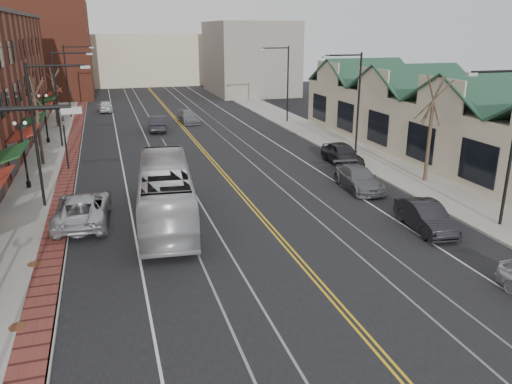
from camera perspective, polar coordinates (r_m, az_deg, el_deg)
ground at (r=18.34m, az=11.24°, el=-14.63°), size 160.00×160.00×0.00m
sidewalk_left at (r=35.10m, az=-23.20°, el=0.50°), size 4.00×120.00×0.15m
sidewalk_right at (r=40.02m, az=13.23°, el=3.53°), size 4.00×120.00×0.15m
building_right at (r=42.84m, az=20.48°, el=6.86°), size 8.00×36.00×4.60m
backdrop_left at (r=83.91m, az=-23.35°, el=14.76°), size 14.00×18.00×14.00m
backdrop_mid at (r=98.89m, az=-12.80°, el=14.59°), size 22.00×14.00×9.00m
backdrop_right at (r=81.78m, az=-0.76°, el=15.07°), size 12.00×16.00×11.00m
streetlight_l_1 at (r=30.03m, az=-23.26°, el=7.48°), size 3.33×0.25×8.00m
streetlight_l_2 at (r=45.83m, az=-21.37°, el=10.89°), size 3.33×0.25×8.00m
streetlight_l_3 at (r=61.73m, az=-20.43°, el=12.55°), size 3.33×0.25×8.00m
streetlight_r_0 at (r=27.43m, az=26.78°, el=6.12°), size 3.33×0.25×8.00m
streetlight_r_1 at (r=40.38m, az=11.12°, el=10.96°), size 3.33×0.25×8.00m
streetlight_r_2 at (r=54.97m, az=3.22°, el=13.07°), size 3.33×0.25×8.00m
lamppost_l_2 at (r=34.68m, az=-24.94°, el=3.73°), size 0.84×0.28×4.27m
lamppost_l_3 at (r=48.33m, az=-22.92°, el=7.63°), size 0.84×0.28×4.27m
tree_left_near at (r=40.24m, az=-23.72°, el=7.58°), size 1.78×1.37×6.48m
tree_left_far at (r=56.04m, az=-22.02°, el=10.11°), size 1.66×1.28×6.02m
tree_right_mid at (r=34.61m, az=19.31°, el=7.01°), size 1.90×1.46×6.93m
manhole_mid at (r=19.39m, az=-25.57°, el=-13.71°), size 0.60×0.60×0.02m
manhole_far at (r=23.78m, az=-23.98°, el=-7.52°), size 0.60×0.60×0.02m
traffic_signal at (r=38.30m, az=-20.98°, el=5.66°), size 0.18×0.15×3.80m
transit_bus at (r=26.88m, az=-10.30°, el=-0.06°), size 3.71×11.46×3.13m
parked_suv at (r=27.85m, az=-19.24°, el=-1.81°), size 3.01×5.97×1.62m
parked_car_b at (r=26.88m, az=18.84°, el=-2.68°), size 2.01×4.51×1.44m
parked_car_c at (r=32.66m, az=11.62°, el=1.54°), size 2.35×5.01×1.41m
parked_car_d at (r=38.57m, az=9.82°, el=4.34°), size 2.02×4.79×1.62m
distant_car_left at (r=51.81m, az=-11.15°, el=7.71°), size 2.16×4.83×1.54m
distant_car_right at (r=55.80m, az=-7.74°, el=8.49°), size 2.12×4.62×1.31m
distant_car_far at (r=65.66m, az=-16.89°, el=9.37°), size 2.03×4.36×1.44m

